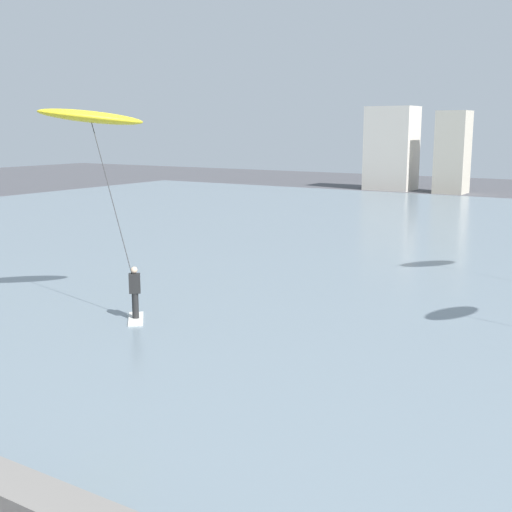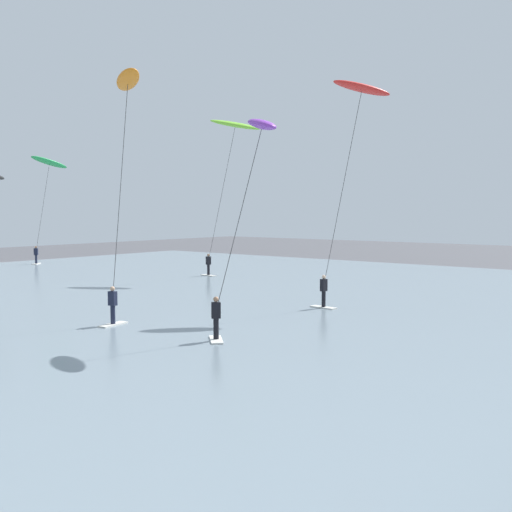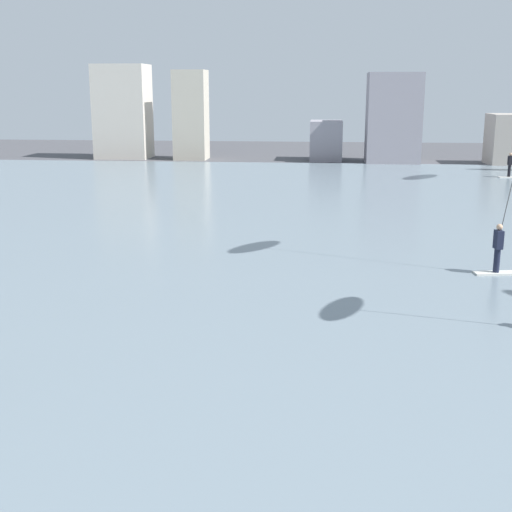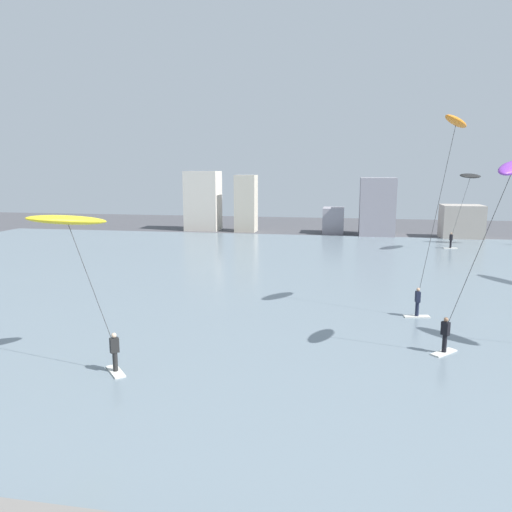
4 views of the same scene
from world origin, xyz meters
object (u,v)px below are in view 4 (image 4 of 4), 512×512
kitesurfer_orange (451,147)px  kitesurfer_purple (502,195)px  kitesurfer_yellow (72,233)px  kitesurfer_black (469,181)px

kitesurfer_orange → kitesurfer_purple: size_ratio=1.28×
kitesurfer_yellow → kitesurfer_purple: size_ratio=0.75×
kitesurfer_orange → kitesurfer_purple: bearing=-82.7°
kitesurfer_orange → kitesurfer_yellow: bearing=-147.5°
kitesurfer_yellow → kitesurfer_orange: bearing=32.5°
kitesurfer_black → kitesurfer_purple: bearing=-100.6°
kitesurfer_black → kitesurfer_yellow: kitesurfer_black is taller
kitesurfer_black → kitesurfer_yellow: (-22.31, -33.13, -1.39)m
kitesurfer_black → kitesurfer_purple: size_ratio=0.90×
kitesurfer_black → kitesurfer_orange: kitesurfer_orange is taller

